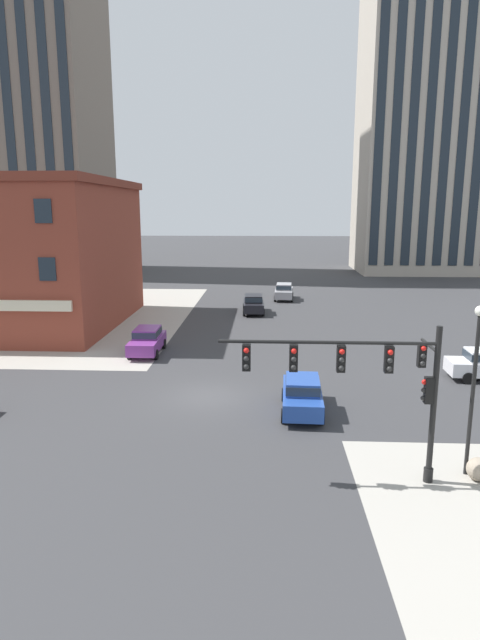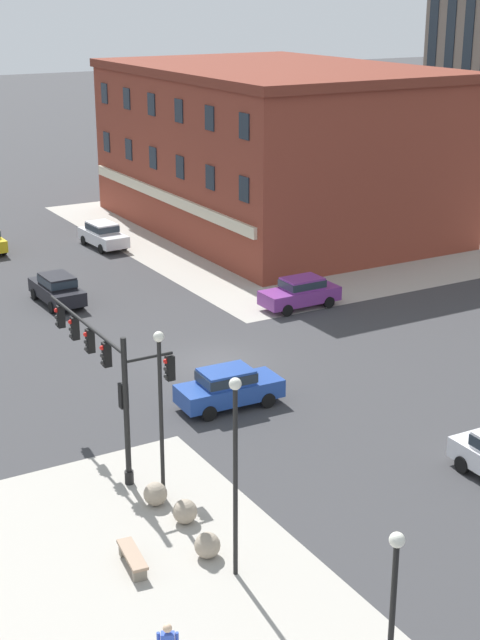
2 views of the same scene
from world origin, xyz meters
name	(u,v)px [view 2 (image 2 of 2)]	position (x,y,z in m)	size (l,w,h in m)	color
ground_plane	(216,363)	(0.00, 0.00, 0.00)	(320.00, 320.00, 0.00)	#38383A
sidewalk_far_corner	(324,225)	(-20.00, 20.00, 0.00)	(32.00, 32.00, 0.02)	#A8A399
traffic_signal_main	(108,368)	(6.58, -7.96, 3.69)	(7.39, 2.09, 5.50)	black
bollard_sphere_curb_a	(155,494)	(10.27, -7.93, 0.41)	(0.81, 0.81, 0.81)	gray
bollard_sphere_curb_b	(185,511)	(11.78, -7.58, 0.41)	(0.81, 0.81, 0.81)	gray
bollard_sphere_curb_c	(207,545)	(13.90, -7.88, 0.41)	(0.81, 0.81, 0.81)	gray
bench_near_signal	(132,558)	(13.25, -10.10, 0.33)	(1.85, 0.70, 0.49)	#9E7F66
street_lamp_corner_near	(161,398)	(10.00, -7.51, 3.76)	(0.36, 0.36, 6.08)	black
street_lamp_mid_sidewalk	(235,457)	(15.11, -7.58, 3.89)	(0.36, 0.36, 6.34)	black
street_lamp_corner_far	(393,610)	(22.31, -7.63, 3.35)	(0.36, 0.36, 5.34)	black
car_main_northbound_far	(103,234)	(-22.17, 3.41, 0.92)	(4.50, 2.10, 1.68)	silver
car_main_southbound_near	(57,288)	(-12.05, -3.43, 0.92)	(4.45, 1.99, 1.68)	black
car_parked_curb	(301,291)	(-4.81, 7.88, 0.92)	(1.92, 4.42, 1.68)	#7A3389
car_main_mid	(228,386)	(4.57, -1.91, 0.92)	(2.02, 4.47, 1.68)	#23479E
storefront_block_near_corner	(274,148)	(-21.57, 16.52, 5.77)	(25.65, 17.47, 11.52)	brown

